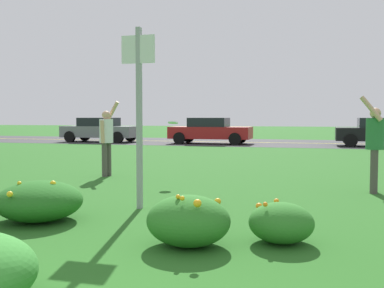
% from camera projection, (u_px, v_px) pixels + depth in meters
% --- Properties ---
extents(ground_plane, '(120.00, 120.00, 0.00)m').
position_uv_depth(ground_plane, '(254.00, 165.00, 14.06)').
color(ground_plane, '#26601E').
extents(highway_strip, '(120.00, 8.34, 0.01)m').
position_uv_depth(highway_strip, '(285.00, 143.00, 26.09)').
color(highway_strip, '#38383A').
rests_on(highway_strip, ground).
extents(highway_center_stripe, '(120.00, 0.16, 0.00)m').
position_uv_depth(highway_center_stripe, '(285.00, 143.00, 26.09)').
color(highway_center_stripe, yellow).
rests_on(highway_center_stripe, ground).
extents(daylily_clump_near_camera, '(0.77, 0.75, 0.51)m').
position_uv_depth(daylily_clump_near_camera, '(281.00, 223.00, 5.35)').
color(daylily_clump_near_camera, '#2D7526').
rests_on(daylily_clump_near_camera, ground).
extents(daylily_clump_front_right, '(1.22, 1.22, 0.59)m').
position_uv_depth(daylily_clump_front_right, '(40.00, 201.00, 6.48)').
color(daylily_clump_front_right, '#23661E').
rests_on(daylily_clump_front_right, ground).
extents(daylily_clump_mid_left, '(0.98, 0.88, 0.62)m').
position_uv_depth(daylily_clump_mid_left, '(188.00, 221.00, 5.21)').
color(daylily_clump_mid_left, '#2D7526').
rests_on(daylily_clump_mid_left, ground).
extents(sign_post_near_path, '(0.56, 0.10, 2.91)m').
position_uv_depth(sign_post_near_path, '(139.00, 100.00, 7.28)').
color(sign_post_near_path, '#93969B').
rests_on(sign_post_near_path, ground).
extents(person_thrower_white_shirt, '(0.45, 0.51, 1.89)m').
position_uv_depth(person_thrower_white_shirt, '(106.00, 137.00, 11.36)').
color(person_thrower_white_shirt, silver).
rests_on(person_thrower_white_shirt, ground).
extents(person_catcher_green_shirt, '(0.48, 0.51, 1.90)m').
position_uv_depth(person_catcher_green_shirt, '(375.00, 142.00, 8.83)').
color(person_catcher_green_shirt, '#287038').
rests_on(person_catcher_green_shirt, ground).
extents(frisbee_white, '(0.24, 0.24, 0.08)m').
position_uv_depth(frisbee_white, '(173.00, 123.00, 10.50)').
color(frisbee_white, white).
extents(car_gray_leftmost, '(4.50, 2.00, 1.45)m').
position_uv_depth(car_gray_leftmost, '(100.00, 130.00, 27.19)').
color(car_gray_leftmost, slate).
rests_on(car_gray_leftmost, ground).
extents(car_red_center_left, '(4.50, 2.00, 1.45)m').
position_uv_depth(car_red_center_left, '(210.00, 131.00, 25.34)').
color(car_red_center_left, maroon).
rests_on(car_red_center_left, ground).
extents(car_black_center_right, '(4.50, 2.00, 1.45)m').
position_uv_depth(car_black_center_right, '(382.00, 132.00, 22.90)').
color(car_black_center_right, black).
rests_on(car_black_center_right, ground).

